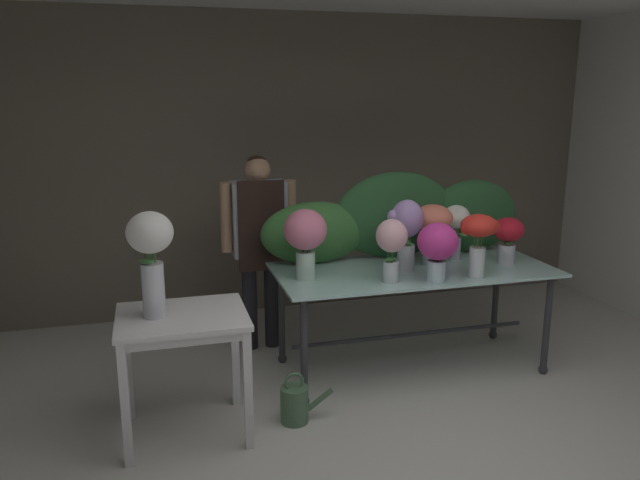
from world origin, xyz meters
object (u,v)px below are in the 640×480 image
vase_lilac_ranunculus (406,227)px  watering_can (295,403)px  side_table_white (183,330)px  vase_blush_roses (392,243)px  vase_magenta_anemones (437,245)px  display_table_glass (413,283)px  vase_crimson_lilies (507,236)px  vase_rosy_carnations (306,236)px  vase_scarlet_peonies (479,235)px  vase_white_roses_tall (151,252)px  florist (259,233)px  vase_coral_stock (432,226)px  vase_ivory_freesia (456,224)px

vase_lilac_ranunculus → watering_can: size_ratio=1.49×
side_table_white → watering_can: (0.68, -0.05, -0.55)m
side_table_white → vase_blush_roses: bearing=9.0°
vase_magenta_anemones → vase_lilac_ranunculus: bearing=108.3°
display_table_glass → vase_lilac_ranunculus: (-0.08, -0.04, 0.44)m
vase_crimson_lilies → vase_lilac_ranunculus: size_ratio=0.68×
display_table_glass → vase_blush_roses: (-0.29, -0.27, 0.39)m
vase_rosy_carnations → vase_blush_roses: 0.59m
vase_rosy_carnations → vase_scarlet_peonies: size_ratio=1.10×
vase_white_roses_tall → florist: bearing=55.1°
vase_crimson_lilies → watering_can: size_ratio=1.01×
florist → vase_rosy_carnations: 0.79m
vase_scarlet_peonies → watering_can: bearing=-170.6°
florist → vase_magenta_anemones: 1.48m
vase_rosy_carnations → vase_coral_stock: (1.00, 0.10, -0.01)m
vase_rosy_carnations → vase_white_roses_tall: size_ratio=0.78×
vase_blush_roses → vase_lilac_ranunculus: vase_lilac_ranunculus is taller
vase_blush_roses → vase_crimson_lilies: size_ratio=1.24×
florist → vase_crimson_lilies: 1.92m
vase_ivory_freesia → vase_scarlet_peonies: bearing=-99.6°
vase_crimson_lilies → vase_lilac_ranunculus: (-0.81, 0.03, 0.11)m
vase_crimson_lilies → vase_coral_stock: bearing=167.6°
vase_scarlet_peonies → display_table_glass: bearing=136.3°
vase_rosy_carnations → vase_blush_roses: (0.55, -0.22, -0.03)m
vase_magenta_anemones → vase_blush_roses: vase_blush_roses is taller
display_table_glass → vase_magenta_anemones: bearing=-87.4°
side_table_white → vase_rosy_carnations: bearing=27.1°
vase_coral_stock → side_table_white: bearing=-163.5°
side_table_white → watering_can: 0.87m
vase_coral_stock → vase_scarlet_peonies: vase_coral_stock is taller
vase_coral_stock → vase_blush_roses: size_ratio=1.05×
vase_coral_stock → watering_can: (-1.20, -0.61, -0.97)m
vase_crimson_lilies → watering_can: vase_crimson_lilies is taller
vase_magenta_anemones → vase_blush_roses: bearing=166.8°
vase_rosy_carnations → vase_coral_stock: 1.00m
vase_magenta_anemones → watering_can: (-1.05, -0.21, -0.92)m
vase_crimson_lilies → watering_can: 2.03m
vase_blush_roses → vase_scarlet_peonies: size_ratio=0.98×
vase_crimson_lilies → florist: bearing=156.3°
vase_white_roses_tall → watering_can: vase_white_roses_tall is taller
vase_rosy_carnations → vase_lilac_ranunculus: bearing=0.6°
display_table_glass → florist: 1.28m
vase_crimson_lilies → vase_scarlet_peonies: vase_scarlet_peonies is taller
florist → vase_coral_stock: (1.19, -0.65, 0.12)m
side_table_white → vase_lilac_ranunculus: 1.75m
side_table_white → vase_scarlet_peonies: 2.10m
vase_blush_roses → vase_coral_stock: bearing=35.9°
vase_crimson_lilies → watering_can: (-1.76, -0.49, -0.89)m
display_table_glass → vase_crimson_lilies: (0.73, -0.07, 0.33)m
florist → vase_rosy_carnations: (0.19, -0.75, 0.13)m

